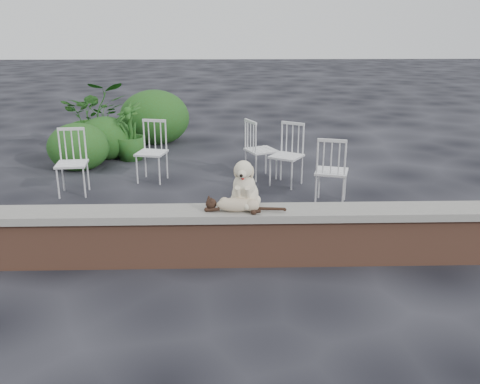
{
  "coord_description": "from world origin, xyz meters",
  "views": [
    {
      "loc": [
        0.03,
        -4.89,
        2.39
      ],
      "look_at": [
        0.17,
        0.2,
        0.7
      ],
      "focal_mm": 38.73,
      "sensor_mm": 36.0,
      "label": 1
    }
  ],
  "objects_px": {
    "chair_a": "(72,163)",
    "chair_d": "(287,155)",
    "chair_e": "(261,149)",
    "chair_c": "(332,170)",
    "cat": "(238,204)",
    "potted_plant_b": "(130,131)",
    "dog": "(245,182)",
    "potted_plant_a": "(96,117)",
    "chair_b": "(151,152)"
  },
  "relations": [
    {
      "from": "cat",
      "to": "chair_b",
      "type": "distance_m",
      "value": 3.23
    },
    {
      "from": "chair_a",
      "to": "potted_plant_b",
      "type": "xyz_separation_m",
      "value": [
        0.49,
        1.96,
        0.05
      ]
    },
    {
      "from": "chair_a",
      "to": "chair_d",
      "type": "distance_m",
      "value": 3.13
    },
    {
      "from": "chair_e",
      "to": "chair_c",
      "type": "distance_m",
      "value": 1.52
    },
    {
      "from": "dog",
      "to": "chair_c",
      "type": "bearing_deg",
      "value": 65.12
    },
    {
      "from": "dog",
      "to": "chair_a",
      "type": "relative_size",
      "value": 0.55
    },
    {
      "from": "potted_plant_a",
      "to": "chair_c",
      "type": "bearing_deg",
      "value": -38.66
    },
    {
      "from": "cat",
      "to": "chair_e",
      "type": "height_order",
      "value": "chair_e"
    },
    {
      "from": "potted_plant_b",
      "to": "chair_d",
      "type": "bearing_deg",
      "value": -31.42
    },
    {
      "from": "cat",
      "to": "chair_c",
      "type": "relative_size",
      "value": 1.01
    },
    {
      "from": "chair_a",
      "to": "potted_plant_b",
      "type": "distance_m",
      "value": 2.02
    },
    {
      "from": "cat",
      "to": "chair_a",
      "type": "xyz_separation_m",
      "value": [
        -2.31,
        2.34,
        -0.19
      ]
    },
    {
      "from": "cat",
      "to": "chair_c",
      "type": "xyz_separation_m",
      "value": [
        1.32,
        1.85,
        -0.19
      ]
    },
    {
      "from": "chair_d",
      "to": "chair_e",
      "type": "bearing_deg",
      "value": 165.06
    },
    {
      "from": "chair_e",
      "to": "cat",
      "type": "bearing_deg",
      "value": 148.24
    },
    {
      "from": "chair_d",
      "to": "chair_c",
      "type": "distance_m",
      "value": 0.99
    },
    {
      "from": "potted_plant_b",
      "to": "cat",
      "type": "bearing_deg",
      "value": -66.99
    },
    {
      "from": "potted_plant_a",
      "to": "chair_b",
      "type": "bearing_deg",
      "value": -56.8
    },
    {
      "from": "cat",
      "to": "potted_plant_a",
      "type": "relative_size",
      "value": 0.71
    },
    {
      "from": "chair_d",
      "to": "cat",
      "type": "bearing_deg",
      "value": -73.94
    },
    {
      "from": "dog",
      "to": "cat",
      "type": "height_order",
      "value": "dog"
    },
    {
      "from": "dog",
      "to": "chair_e",
      "type": "bearing_deg",
      "value": 94.15
    },
    {
      "from": "chair_a",
      "to": "dog",
      "type": "bearing_deg",
      "value": -48.3
    },
    {
      "from": "cat",
      "to": "chair_a",
      "type": "height_order",
      "value": "chair_a"
    },
    {
      "from": "chair_a",
      "to": "chair_c",
      "type": "distance_m",
      "value": 3.66
    },
    {
      "from": "dog",
      "to": "chair_e",
      "type": "relative_size",
      "value": 0.55
    },
    {
      "from": "chair_c",
      "to": "potted_plant_b",
      "type": "distance_m",
      "value": 3.99
    },
    {
      "from": "chair_d",
      "to": "dog",
      "type": "bearing_deg",
      "value": -73.2
    },
    {
      "from": "chair_e",
      "to": "potted_plant_b",
      "type": "distance_m",
      "value": 2.58
    },
    {
      "from": "chair_a",
      "to": "chair_d",
      "type": "xyz_separation_m",
      "value": [
        3.11,
        0.36,
        0.0
      ]
    },
    {
      "from": "chair_e",
      "to": "chair_c",
      "type": "xyz_separation_m",
      "value": [
        0.87,
        -1.24,
        0.0
      ]
    },
    {
      "from": "dog",
      "to": "cat",
      "type": "xyz_separation_m",
      "value": [
        -0.08,
        -0.15,
        -0.18
      ]
    },
    {
      "from": "potted_plant_b",
      "to": "chair_e",
      "type": "bearing_deg",
      "value": -28.15
    },
    {
      "from": "chair_a",
      "to": "potted_plant_b",
      "type": "height_order",
      "value": "potted_plant_b"
    },
    {
      "from": "dog",
      "to": "chair_d",
      "type": "bearing_deg",
      "value": 85.41
    },
    {
      "from": "chair_a",
      "to": "chair_c",
      "type": "bearing_deg",
      "value": -13.57
    },
    {
      "from": "potted_plant_a",
      "to": "potted_plant_b",
      "type": "xyz_separation_m",
      "value": [
        0.74,
        -0.65,
        -0.15
      ]
    },
    {
      "from": "dog",
      "to": "cat",
      "type": "distance_m",
      "value": 0.25
    },
    {
      "from": "chair_e",
      "to": "chair_a",
      "type": "bearing_deg",
      "value": 81.66
    },
    {
      "from": "potted_plant_a",
      "to": "potted_plant_b",
      "type": "distance_m",
      "value": 1.0
    },
    {
      "from": "cat",
      "to": "chair_d",
      "type": "bearing_deg",
      "value": 84.67
    },
    {
      "from": "chair_b",
      "to": "potted_plant_a",
      "type": "bearing_deg",
      "value": 135.81
    },
    {
      "from": "chair_e",
      "to": "chair_a",
      "type": "xyz_separation_m",
      "value": [
        -2.76,
        -0.75,
        0.0
      ]
    },
    {
      "from": "chair_d",
      "to": "potted_plant_a",
      "type": "distance_m",
      "value": 4.06
    },
    {
      "from": "dog",
      "to": "chair_e",
      "type": "height_order",
      "value": "dog"
    },
    {
      "from": "chair_d",
      "to": "chair_b",
      "type": "bearing_deg",
      "value": -154.72
    },
    {
      "from": "chair_c",
      "to": "potted_plant_a",
      "type": "distance_m",
      "value": 4.98
    },
    {
      "from": "dog",
      "to": "potted_plant_b",
      "type": "xyz_separation_m",
      "value": [
        -1.91,
        4.15,
        -0.32
      ]
    },
    {
      "from": "cat",
      "to": "chair_a",
      "type": "relative_size",
      "value": 1.01
    },
    {
      "from": "chair_e",
      "to": "potted_plant_a",
      "type": "distance_m",
      "value": 3.55
    }
  ]
}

